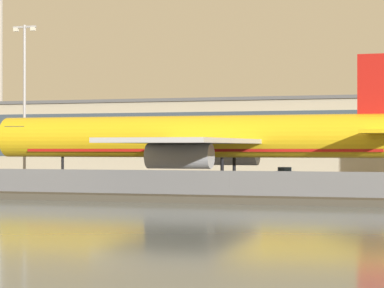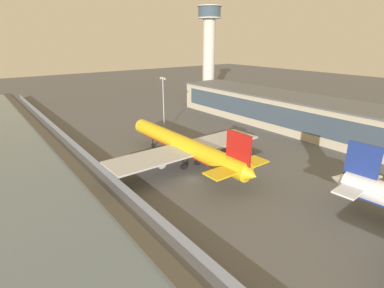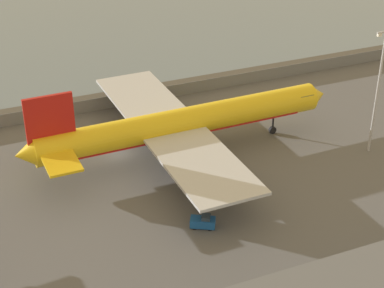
% 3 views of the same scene
% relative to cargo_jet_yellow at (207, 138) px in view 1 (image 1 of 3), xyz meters
% --- Properties ---
extents(ground_plane, '(500.00, 500.00, 0.00)m').
position_rel_cargo_jet_yellow_xyz_m(ground_plane, '(8.45, -3.81, -5.15)').
color(ground_plane, '#565659').
extents(shoreline_seawall, '(320.00, 3.00, 0.50)m').
position_rel_cargo_jet_yellow_xyz_m(shoreline_seawall, '(8.45, -24.31, -4.90)').
color(shoreline_seawall, '#474238').
rests_on(shoreline_seawall, ground).
extents(perimeter_fence, '(280.00, 0.10, 2.32)m').
position_rel_cargo_jet_yellow_xyz_m(perimeter_fence, '(8.45, -19.81, -4.00)').
color(perimeter_fence, slate).
rests_on(perimeter_fence, ground).
extents(cargo_jet_yellow, '(50.36, 43.41, 13.51)m').
position_rel_cargo_jet_yellow_xyz_m(cargo_jet_yellow, '(0.00, 0.00, 0.00)').
color(cargo_jet_yellow, yellow).
rests_on(cargo_jet_yellow, ground).
extents(baggage_tug, '(3.57, 2.97, 1.80)m').
position_rel_cargo_jet_yellow_xyz_m(baggage_tug, '(4.23, 18.62, -4.35)').
color(baggage_tug, '#19519E').
rests_on(baggage_tug, ground).
extents(terminal_building, '(96.27, 20.44, 11.88)m').
position_rel_cargo_jet_yellow_xyz_m(terminal_building, '(-9.44, 52.09, 0.80)').
color(terminal_building, '#BCB299').
rests_on(terminal_building, ground).
extents(apron_light_mast_apron_west, '(3.20, 0.40, 19.56)m').
position_rel_cargo_jet_yellow_xyz_m(apron_light_mast_apron_west, '(-27.49, 10.65, 5.89)').
color(apron_light_mast_apron_west, '#A8A8AD').
rests_on(apron_light_mast_apron_west, ground).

